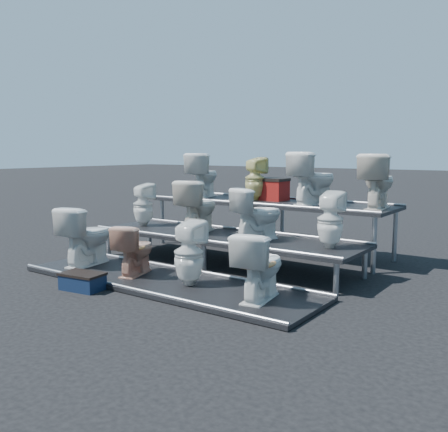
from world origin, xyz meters
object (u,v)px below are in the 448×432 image
Objects in this scene: toilet_6 at (258,214)px; toilet_9 at (255,179)px; toilet_5 at (198,206)px; red_crate at (273,191)px; toilet_0 at (87,235)px; toilet_3 at (260,265)px; toilet_10 at (313,178)px; toilet_8 at (203,175)px; toilet_11 at (377,181)px; toilet_4 at (143,205)px; toilet_7 at (330,220)px; step_stool at (83,282)px; toilet_2 at (189,253)px; toilet_1 at (135,249)px.

toilet_9 reaches higher than toilet_6.
red_crate is (0.46, 1.48, 0.16)m from toilet_5.
toilet_0 is 1.12× the size of toilet_3.
toilet_5 is 1.88m from toilet_10.
toilet_0 is 3.20m from red_crate.
toilet_6 is 1.61m from red_crate.
toilet_5 is 1.08m from toilet_6.
toilet_3 is 3.92m from toilet_8.
toilet_11 reaches higher than red_crate.
toilet_3 is at bearing 166.73° from toilet_4.
toilet_4 is 0.97× the size of toilet_7.
toilet_11 is at bearing -111.23° from toilet_6.
toilet_5 reaches higher than toilet_6.
toilet_6 is at bearing -157.77° from toilet_0.
toilet_6 is 1.43× the size of step_stool.
toilet_0 is 1.16× the size of toilet_9.
toilet_8 is 3.64m from step_stool.
toilet_9 is at bearing -6.83° from toilet_11.
toilet_11 is (3.48, 1.30, 0.45)m from toilet_4.
toilet_8 reaches higher than toilet_0.
step_stool is (0.85, -0.77, -0.40)m from toilet_0.
toilet_9 is 2.11m from toilet_11.
toilet_10 is 1.03× the size of toilet_11.
toilet_10 is at bearing -142.51° from toilet_4.
step_stool is (-0.39, -3.37, -1.14)m from toilet_9.
toilet_6 is 2.53m from step_stool.
toilet_3 reaches higher than step_stool.
toilet_9 is at bearing -127.00° from toilet_4.
toilet_4 reaches higher than step_stool.
toilet_8 reaches higher than toilet_2.
toilet_9 reaches higher than step_stool.
red_crate reaches higher than toilet_1.
toilet_11 is at bearing -3.62° from red_crate.
toilet_5 is at bearing -105.44° from red_crate.
toilet_2 is 1.36m from toilet_6.
toilet_7 is (1.09, 0.00, 0.00)m from toilet_6.
toilet_6 is at bearing -65.98° from toilet_3.
toilet_2 is 1.75× the size of red_crate.
toilet_9 is (-0.68, 2.60, 0.77)m from toilet_2.
toilet_10 is (0.22, 1.30, 0.45)m from toilet_6.
toilet_5 is (-1.91, 1.30, 0.42)m from toilet_3.
toilet_11 is (1.24, 1.30, 0.44)m from toilet_6.
toilet_9 is at bearing -125.00° from toilet_0.
toilet_9 is at bearing 163.96° from toilet_8.
toilet_5 is (1.02, 1.30, 0.38)m from toilet_0.
toilet_8 reaches higher than toilet_5.
toilet_9 reaches higher than toilet_5.
toilet_3 is 1.38m from toilet_7.
toilet_4 reaches higher than toilet_2.
toilet_4 is 0.97× the size of toilet_6.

